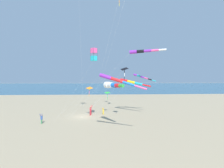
# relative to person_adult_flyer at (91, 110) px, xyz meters

# --- Properties ---
(ground_plane) EXTENTS (600.00, 600.00, 0.00)m
(ground_plane) POSITION_rel_person_adult_flyer_xyz_m (-1.01, 1.31, -1.01)
(ground_plane) COLOR tan
(ocean_water_strip) EXTENTS (240.00, 600.00, 0.01)m
(ocean_water_strip) POSITION_rel_person_adult_flyer_xyz_m (163.99, 1.31, -1.01)
(ocean_water_strip) COLOR #285B7A
(ocean_water_strip) RESTS_ON ground_plane
(person_adult_flyer) EXTENTS (0.65, 0.66, 1.85)m
(person_adult_flyer) POSITION_rel_person_adult_flyer_xyz_m (0.00, 0.00, 0.00)
(person_adult_flyer) COLOR #B72833
(person_adult_flyer) RESTS_ON ground_plane
(person_child_green_jacket) EXTENTS (0.48, 0.47, 1.34)m
(person_child_green_jacket) POSITION_rel_person_adult_flyer_xyz_m (0.64, -2.41, -0.28)
(person_child_green_jacket) COLOR gold
(person_child_green_jacket) RESTS_ON ground_plane
(person_child_grey_jacket) EXTENTS (0.47, 0.37, 1.60)m
(person_child_grey_jacket) POSITION_rel_person_adult_flyer_xyz_m (-5.78, 7.15, -0.14)
(person_child_grey_jacket) COLOR #3D7F51
(person_child_grey_jacket) RESTS_ON ground_plane
(kite_windsock_magenta_far_left) EXTENTS (4.36, 9.93, 8.03)m
(kite_windsock_magenta_far_left) POSITION_rel_person_adult_flyer_xyz_m (0.47, -9.89, 6.34)
(kite_windsock_magenta_far_left) COLOR purple
(kite_windsock_magenta_far_left) RESTS_ON ground_plane
(kite_windsock_striped_overhead) EXTENTS (9.86, 12.92, 7.58)m
(kite_windsock_striped_overhead) POSITION_rel_person_adult_flyer_xyz_m (-12.80, -3.74, 5.78)
(kite_windsock_striped_overhead) COLOR purple
(kite_windsock_striped_overhead) RESTS_ON ground_plane
(kite_windsock_checkered_midright) EXTENTS (4.44, 10.22, 7.06)m
(kite_windsock_checkered_midright) POSITION_rel_person_adult_flyer_xyz_m (0.16, -7.74, 5.33)
(kite_windsock_checkered_midright) COLOR red
(kite_windsock_checkered_midright) RESTS_ON ground_plane
(kite_windsock_teal_far_right) EXTENTS (2.46, 16.59, 11.95)m
(kite_windsock_teal_far_right) POSITION_rel_person_adult_flyer_xyz_m (-3.53, -9.10, 10.66)
(kite_windsock_teal_far_right) COLOR purple
(kite_windsock_teal_far_right) RESTS_ON ground_plane
(kite_delta_yellow_midlevel) EXTENTS (1.36, 4.74, 5.60)m
(kite_delta_yellow_midlevel) POSITION_rel_person_adult_flyer_xyz_m (-3.05, 0.01, 4.31)
(kite_delta_yellow_midlevel) COLOR orange
(kite_delta_yellow_midlevel) RESTS_ON ground_plane
(kite_delta_rainbow_low_near) EXTENTS (6.99, 7.31, 8.83)m
(kite_delta_rainbow_low_near) POSITION_rel_person_adult_flyer_xyz_m (-5.58, -5.66, 7.45)
(kite_delta_rainbow_low_near) COLOR black
(kite_delta_rainbow_low_near) RESTS_ON ground_plane
(kite_delta_purple_drifting) EXTENTS (4.63, 5.52, 4.45)m
(kite_delta_purple_drifting) POSITION_rel_person_adult_flyer_xyz_m (1.15, -3.20, 3.17)
(kite_delta_purple_drifting) COLOR green
(kite_delta_purple_drifting) RESTS_ON ground_plane
(kite_box_long_streamer_right) EXTENTS (4.65, 7.05, 11.47)m
(kite_box_long_streamer_right) POSITION_rel_person_adult_flyer_xyz_m (-6.97, -0.96, 9.51)
(kite_box_long_streamer_right) COLOR #EF4C93
(kite_box_long_streamer_right) RESTS_ON ground_plane
(kite_windsock_black_fish_shape) EXTENTS (11.10, 5.71, 6.51)m
(kite_windsock_black_fish_shape) POSITION_rel_person_adult_flyer_xyz_m (-9.31, -3.47, 5.04)
(kite_windsock_black_fish_shape) COLOR white
(kite_windsock_black_fish_shape) RESTS_ON ground_plane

